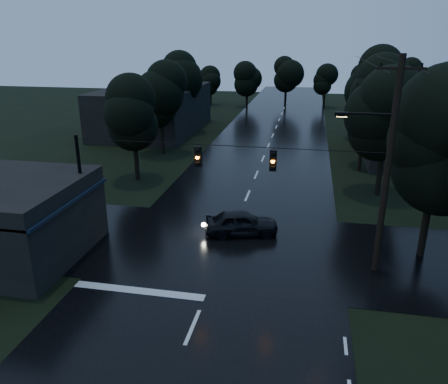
% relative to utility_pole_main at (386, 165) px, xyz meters
% --- Properties ---
extents(main_road, '(12.00, 120.00, 0.02)m').
position_rel_utility_pole_main_xyz_m(main_road, '(-7.41, 19.00, -5.26)').
color(main_road, black).
rests_on(main_road, ground).
extents(cross_street, '(60.00, 9.00, 0.02)m').
position_rel_utility_pole_main_xyz_m(cross_street, '(-7.41, 1.00, -5.26)').
color(cross_street, black).
rests_on(cross_street, ground).
extents(building_far_right, '(10.00, 14.00, 4.40)m').
position_rel_utility_pole_main_xyz_m(building_far_right, '(6.59, 23.00, -3.06)').
color(building_far_right, black).
rests_on(building_far_right, ground).
extents(building_far_left, '(10.00, 16.00, 5.00)m').
position_rel_utility_pole_main_xyz_m(building_far_left, '(-21.41, 29.00, -2.76)').
color(building_far_left, black).
rests_on(building_far_left, ground).
extents(utility_pole_main, '(3.50, 0.30, 10.00)m').
position_rel_utility_pole_main_xyz_m(utility_pole_main, '(0.00, 0.00, 0.00)').
color(utility_pole_main, black).
rests_on(utility_pole_main, ground).
extents(utility_pole_far, '(2.00, 0.30, 7.50)m').
position_rel_utility_pole_main_xyz_m(utility_pole_far, '(0.89, 17.00, -1.38)').
color(utility_pole_far, black).
rests_on(utility_pole_far, ground).
extents(anchor_pole_left, '(0.18, 0.18, 6.00)m').
position_rel_utility_pole_main_xyz_m(anchor_pole_left, '(-14.91, 0.00, -2.26)').
color(anchor_pole_left, black).
rests_on(anchor_pole_left, ground).
extents(span_signals, '(15.00, 0.37, 1.12)m').
position_rel_utility_pole_main_xyz_m(span_signals, '(-6.85, -0.01, -0.01)').
color(span_signals, black).
rests_on(span_signals, ground).
extents(tree_corner_near, '(4.48, 4.48, 9.44)m').
position_rel_utility_pole_main_xyz_m(tree_corner_near, '(2.59, 2.00, 0.74)').
color(tree_corner_near, black).
rests_on(tree_corner_near, ground).
extents(tree_left_a, '(3.92, 3.92, 8.26)m').
position_rel_utility_pole_main_xyz_m(tree_left_a, '(-16.41, 11.00, -0.02)').
color(tree_left_a, black).
rests_on(tree_left_a, ground).
extents(tree_left_b, '(4.20, 4.20, 8.85)m').
position_rel_utility_pole_main_xyz_m(tree_left_b, '(-17.01, 19.00, 0.36)').
color(tree_left_b, black).
rests_on(tree_left_b, ground).
extents(tree_left_c, '(4.48, 4.48, 9.44)m').
position_rel_utility_pole_main_xyz_m(tree_left_c, '(-17.61, 29.00, 0.74)').
color(tree_left_c, black).
rests_on(tree_left_c, ground).
extents(tree_right_a, '(4.20, 4.20, 8.85)m').
position_rel_utility_pole_main_xyz_m(tree_right_a, '(1.59, 11.00, 0.36)').
color(tree_right_a, black).
rests_on(tree_right_a, ground).
extents(tree_right_b, '(4.48, 4.48, 9.44)m').
position_rel_utility_pole_main_xyz_m(tree_right_b, '(2.19, 19.00, 0.74)').
color(tree_right_b, black).
rests_on(tree_right_b, ground).
extents(tree_right_c, '(4.76, 4.76, 10.03)m').
position_rel_utility_pole_main_xyz_m(tree_right_c, '(2.79, 29.00, 1.11)').
color(tree_right_c, black).
rests_on(tree_right_c, ground).
extents(car, '(4.38, 2.58, 1.40)m').
position_rel_utility_pole_main_xyz_m(car, '(-6.86, 2.71, -4.56)').
color(car, black).
rests_on(car, ground).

